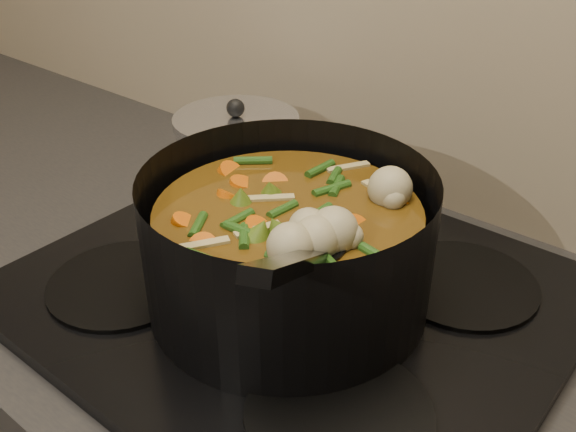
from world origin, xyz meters
The scene contains 3 objects.
stovetop centered at (0.00, 1.93, 0.92)m, with size 0.62×0.54×0.03m.
stockpot centered at (0.01, 1.91, 1.00)m, with size 0.39×0.43×0.24m.
saucepan centered at (-0.21, 2.06, 0.99)m, with size 0.18×0.18×0.15m.
Camera 1 is at (0.39, 1.44, 1.40)m, focal length 40.00 mm.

